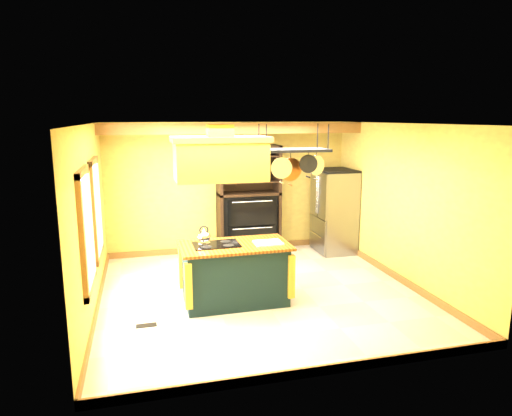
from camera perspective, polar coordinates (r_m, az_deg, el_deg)
name	(u,v)px	position (r m, az deg, el deg)	size (l,w,h in m)	color
floor	(259,293)	(7.51, 0.43, -10.58)	(5.00, 5.00, 0.00)	beige
ceiling	(260,124)	(6.97, 0.46, 10.48)	(5.00, 5.00, 0.00)	white
wall_back	(229,188)	(9.52, -3.38, 2.53)	(5.00, 0.02, 2.70)	gold
wall_front	(320,259)	(4.82, 8.06, -6.35)	(5.00, 0.02, 2.70)	gold
wall_left	(91,220)	(6.93, -19.97, -1.46)	(0.02, 5.00, 2.70)	gold
wall_right	(402,204)	(8.11, 17.80, 0.46)	(0.02, 5.00, 2.70)	gold
ceiling_beam	(237,128)	(8.63, -2.45, 9.91)	(5.00, 0.15, 0.20)	olive
window_near	(87,230)	(6.14, -20.38, -2.60)	(0.06, 1.06, 1.56)	olive
window_far	(97,209)	(7.51, -19.31, -0.09)	(0.06, 1.06, 1.56)	olive
kitchen_island	(235,273)	(7.02, -2.66, -8.10)	(1.66, 0.94, 1.11)	black
range_hood	(220,157)	(6.61, -4.49, 6.39)	(1.38, 0.78, 0.80)	gold
pot_rack	(293,157)	(6.90, 4.63, 6.36)	(1.13, 0.52, 0.86)	black
refrigerator	(334,213)	(9.67, 9.73, -0.61)	(0.74, 0.87, 1.70)	gray
hutch	(248,212)	(9.44, -0.99, -0.48)	(1.27, 0.58, 2.24)	black
floor_register	(146,325)	(6.61, -13.55, -14.07)	(0.28, 0.12, 0.01)	black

